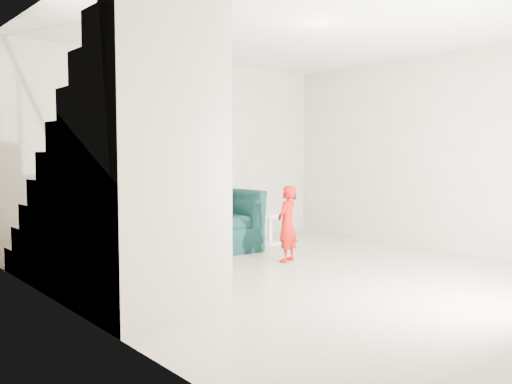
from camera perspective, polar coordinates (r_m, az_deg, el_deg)
floor at (r=5.94m, az=6.32°, el=-8.91°), size 5.50×5.50×0.00m
ceiling at (r=5.95m, az=6.53°, el=17.33°), size 5.50×5.50×0.00m
back_wall at (r=7.96m, az=-7.97°, el=4.16°), size 5.00×0.00×5.00m
left_wall at (r=4.36m, az=-17.18°, el=4.10°), size 0.00×5.50×5.50m
right_wall at (r=7.78m, az=19.39°, el=3.97°), size 0.00×5.50×5.50m
armchair at (r=7.46m, az=-5.28°, el=-3.02°), size 1.35×1.20×0.83m
toddler at (r=6.67m, az=3.29°, el=-3.36°), size 0.40×0.34×0.94m
side_table at (r=7.98m, az=1.49°, el=-3.34°), size 0.45×0.45×0.45m
staircase at (r=5.08m, az=-14.21°, el=-0.41°), size 1.02×3.03×3.62m
cushion at (r=7.69m, az=-5.20°, el=-1.00°), size 0.40×0.19×0.40m
throw at (r=7.20m, az=-9.03°, el=-2.45°), size 0.05×0.53×0.60m
phone at (r=6.68m, az=4.00°, el=-0.36°), size 0.03×0.05×0.10m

